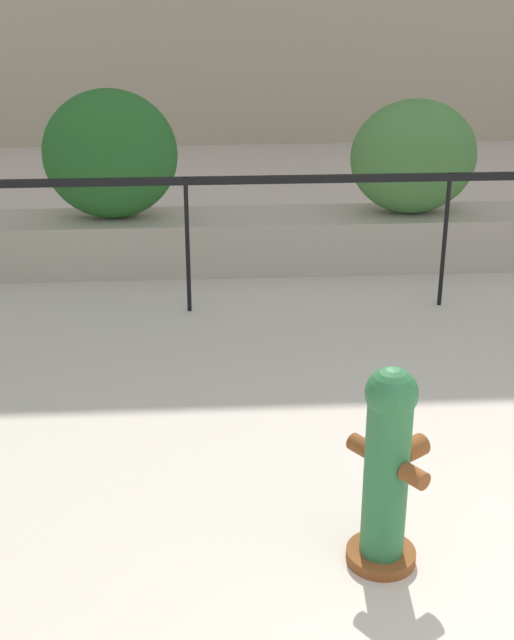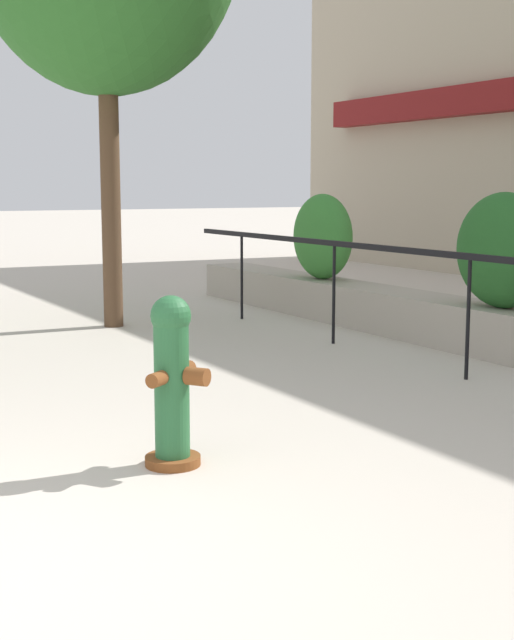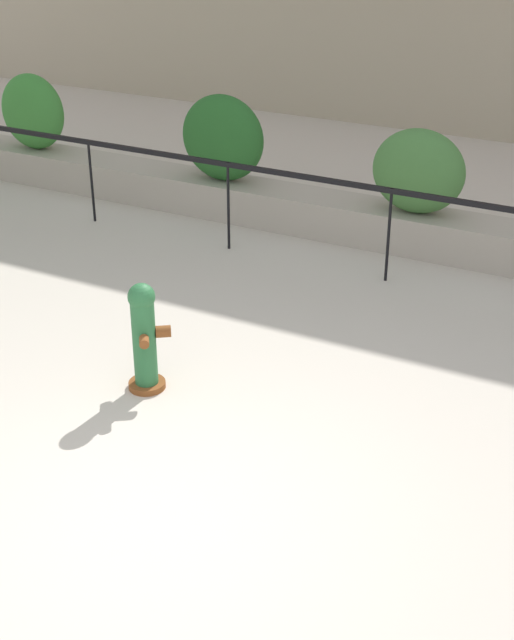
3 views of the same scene
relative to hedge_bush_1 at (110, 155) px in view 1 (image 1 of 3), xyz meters
The scene contains 5 objects.
planter_wall_low 2.96m from the hedge_bush_1, ahead, with size 18.00×0.70×0.50m, color #ADA393.
fence_railing_segment 3.05m from the hedge_bush_1, 21.17° to the right, with size 15.00×0.05×1.15m.
hedge_bush_1 is the anchor object (origin of this frame).
hedge_bush_2 2.80m from the hedge_bush_1, ahead, with size 1.19×0.68×1.07m, color #427538.
fire_hydrant 4.80m from the hedge_bush_1, 69.19° to the right, with size 0.49×0.49×1.08m.
Camera 1 is at (-2.00, -2.08, 2.90)m, focal length 50.00 mm.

